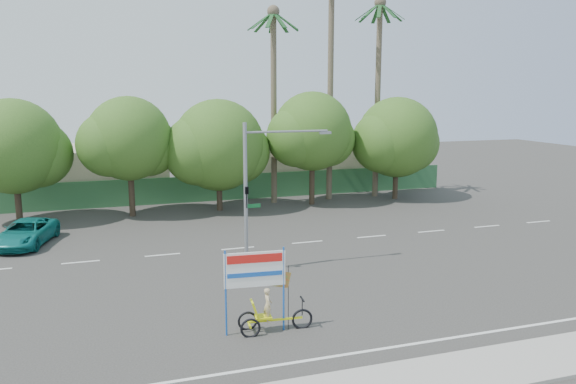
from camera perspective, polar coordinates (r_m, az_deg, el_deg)
name	(u,v)px	position (r m, az deg, el deg)	size (l,w,h in m)	color
ground	(328,295)	(23.90, 4.07, -10.37)	(120.00, 120.00, 0.00)	#33302D
sidewalk_near	(424,380)	(17.78, 13.67, -18.08)	(50.00, 2.40, 0.12)	gray
fence	(223,188)	(43.67, -6.58, 0.45)	(38.00, 0.08, 2.00)	#336B3D
building_left	(87,173)	(47.15, -19.73, 1.87)	(12.00, 8.00, 4.00)	beige
building_right	(302,166)	(49.96, 1.39, 2.68)	(14.00, 8.00, 3.60)	beige
tree_far_left	(13,150)	(39.25, -26.17, 3.90)	(7.14, 6.00, 7.96)	#473828
tree_left	(128,142)	(38.86, -15.91, 4.94)	(6.66, 5.60, 8.07)	#473828
tree_center	(218,148)	(39.59, -7.16, 4.49)	(7.62, 6.40, 7.85)	#473828
tree_right	(312,134)	(41.42, 2.42, 5.88)	(6.90, 5.80, 8.36)	#473828
tree_far_right	(396,140)	(44.40, 10.94, 5.23)	(7.38, 6.20, 7.94)	#473828
palm_tall	(331,63)	(43.49, 4.36, 12.96)	(3.73, 3.79, 17.45)	#70604C
palm_mid	(378,77)	(45.12, 9.14, 11.41)	(3.73, 3.79, 15.45)	#70604C
palm_short	(274,84)	(41.94, -1.47, 10.90)	(3.73, 3.79, 14.45)	#70604C
traffic_signal	(252,211)	(26.05, -3.65, -1.92)	(4.72, 1.10, 7.00)	gray
trike_billboard	(264,298)	(20.00, -2.50, -10.73)	(3.16, 0.82, 3.11)	black
pickup_truck	(26,233)	(34.15, -25.09, -3.78)	(2.30, 4.98, 1.38)	#107470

